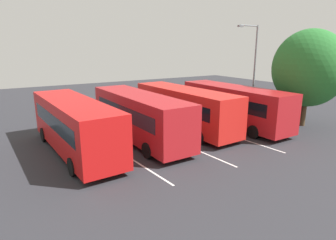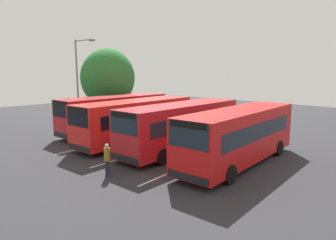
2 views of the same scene
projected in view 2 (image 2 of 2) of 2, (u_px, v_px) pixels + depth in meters
The scene contains 11 objects.
ground_plane at pixel (164, 145), 22.15m from camera, with size 66.67×66.67×0.00m, color #2B2B30.
bus_far_left at pixel (115, 113), 26.28m from camera, with size 10.21×2.75×3.19m.
bus_center_left at pixel (136, 119), 22.75m from camera, with size 10.28×3.02×3.19m.
bus_center_right at pixel (181, 125), 20.40m from camera, with size 10.24×2.86×3.19m.
bus_far_right at pixel (239, 134), 17.52m from camera, with size 10.29×3.06×3.19m.
pedestrian at pixel (107, 157), 15.49m from camera, with size 0.38×0.38×1.73m.
street_lamp at pixel (79, 79), 27.15m from camera, with size 0.44×2.61×8.06m.
depot_tree at pixel (108, 78), 31.25m from camera, with size 5.71×5.14×7.63m.
lane_stripe_outer_left at pixel (129, 137), 24.85m from camera, with size 13.33×0.12×0.01m, color silver.
lane_stripe_inner_left at pixel (164, 145), 22.14m from camera, with size 13.33×0.12×0.01m, color silver.
lane_stripe_inner_right at pixel (210, 156), 19.44m from camera, with size 13.33×0.12×0.01m, color silver.
Camera 2 is at (15.59, 14.88, 5.42)m, focal length 32.44 mm.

